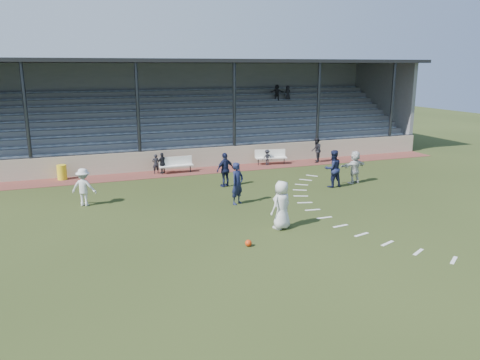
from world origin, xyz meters
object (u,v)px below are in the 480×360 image
bench_right (271,156)px  official (316,150)px  bench_left (176,163)px  trash_bin (62,172)px  player_navy_lead (237,183)px  football (248,243)px  player_white_lead (282,205)px

bench_right → official: official is taller
bench_left → trash_bin: bench_left is taller
bench_left → player_navy_lead: (1.23, -7.30, 0.39)m
trash_bin → bench_right: bearing=-0.9°
bench_right → trash_bin: 12.61m
trash_bin → football: bearing=-64.4°
bench_left → football: bearing=-92.9°
bench_right → official: bearing=2.4°
official → trash_bin: bearing=-60.2°
football → player_white_lead: bearing=34.6°
official → bench_left: bearing=-58.8°
football → player_white_lead: player_white_lead is taller
player_white_lead → player_navy_lead: (-0.46, 3.74, 0.01)m
trash_bin → official: 15.68m
bench_left → bench_right: 6.27m
football → bench_left: bearing=89.1°
trash_bin → official: size_ratio=0.51×
bench_right → football: 14.21m
bench_right → player_white_lead: bearing=-101.0°
trash_bin → official: (15.66, -0.65, 0.40)m
trash_bin → player_navy_lead: size_ratio=0.43×
trash_bin → bench_left: bearing=-4.4°
player_white_lead → football: bearing=11.8°
bench_left → bench_right: bearing=0.8°
bench_right → football: (-6.46, -12.64, -0.46)m
bench_left → player_white_lead: size_ratio=1.05×
bench_left → official: bearing=-3.0°
bench_right → trash_bin: bearing=-169.9°
bench_left → official: size_ratio=1.24×
football → player_navy_lead: (1.42, 5.04, 0.85)m
football → player_navy_lead: size_ratio=0.12×
player_white_lead → player_navy_lead: bearing=-105.9°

